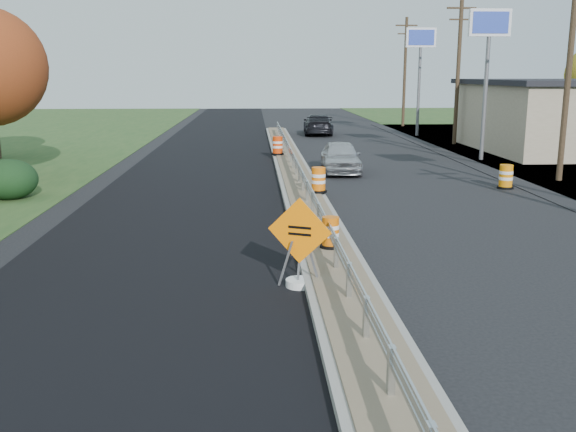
{
  "coord_description": "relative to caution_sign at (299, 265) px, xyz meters",
  "views": [
    {
      "loc": [
        -1.87,
        -18.13,
        4.59
      ],
      "look_at": [
        -1.03,
        -2.42,
        1.1
      ],
      "focal_mm": 40.0,
      "sensor_mm": 36.0,
      "label": 1
    }
  ],
  "objects": [
    {
      "name": "caution_sign",
      "position": [
        0.0,
        0.0,
        0.0
      ],
      "size": [
        1.35,
        0.61,
        2.0
      ],
      "rotation": [
        0.0,
        0.0,
        -0.41
      ],
      "color": "white",
      "rests_on": "ground"
    },
    {
      "name": "utility_pole_nmid",
      "position": [
        12.4,
        28.7,
        4.42
      ],
      "size": [
        1.9,
        0.26,
        9.4
      ],
      "color": "#473523",
      "rests_on": "ground"
    },
    {
      "name": "milled_overlay",
      "position": [
        -3.5,
        14.7,
        -0.5
      ],
      "size": [
        7.2,
        120.0,
        0.01
      ],
      "primitive_type": "cube",
      "color": "black",
      "rests_on": "ground"
    },
    {
      "name": "barrel_median_far",
      "position": [
        0.35,
        21.87,
        0.2
      ],
      "size": [
        0.69,
        0.69,
        1.01
      ],
      "color": "black",
      "rests_on": "median"
    },
    {
      "name": "pylon_sign_mid",
      "position": [
        11.4,
        20.7,
        5.97
      ],
      "size": [
        2.2,
        0.3,
        7.9
      ],
      "color": "slate",
      "rests_on": "ground"
    },
    {
      "name": "median",
      "position": [
        0.9,
        12.7,
        -0.4
      ],
      "size": [
        1.6,
        55.0,
        0.23
      ],
      "color": "gray",
      "rests_on": "ground"
    },
    {
      "name": "barrel_median_mid",
      "position": [
        1.45,
        10.26,
        0.17
      ],
      "size": [
        0.65,
        0.65,
        0.95
      ],
      "color": "black",
      "rests_on": "median"
    },
    {
      "name": "guardrail",
      "position": [
        0.9,
        13.7,
        0.22
      ],
      "size": [
        0.1,
        46.15,
        0.72
      ],
      "color": "silver",
      "rests_on": "median"
    },
    {
      "name": "barrel_median_near",
      "position": [
        0.97,
        2.42,
        0.1
      ],
      "size": [
        0.55,
        0.55,
        0.8
      ],
      "color": "black",
      "rests_on": "median"
    },
    {
      "name": "pylon_sign_north",
      "position": [
        11.4,
        34.7,
        5.97
      ],
      "size": [
        2.2,
        0.3,
        7.9
      ],
      "color": "slate",
      "rests_on": "ground"
    },
    {
      "name": "car_dark_far",
      "position": [
        4.03,
        36.25,
        0.28
      ],
      "size": [
        2.54,
        5.55,
        1.57
      ],
      "primitive_type": "imported",
      "rotation": [
        0.0,
        0.0,
        3.08
      ],
      "color": "black",
      "rests_on": "ground"
    },
    {
      "name": "utility_pole_north",
      "position": [
        12.4,
        43.7,
        4.42
      ],
      "size": [
        1.9,
        0.26,
        9.4
      ],
      "color": "#473523",
      "rests_on": "ground"
    },
    {
      "name": "utility_pole_smid",
      "position": [
        12.4,
        13.7,
        4.42
      ],
      "size": [
        1.9,
        0.26,
        9.4
      ],
      "color": "#473523",
      "rests_on": "ground"
    },
    {
      "name": "ground",
      "position": [
        0.9,
        4.7,
        -0.51
      ],
      "size": [
        140.0,
        140.0,
        0.0
      ],
      "primitive_type": "plane",
      "color": "black",
      "rests_on": "ground"
    },
    {
      "name": "barrel_shoulder_near",
      "position": [
        9.32,
        11.95,
        -0.04
      ],
      "size": [
        0.67,
        0.67,
        0.98
      ],
      "color": "black",
      "rests_on": "ground"
    },
    {
      "name": "hedge_north",
      "position": [
        -10.1,
        10.7,
        0.25
      ],
      "size": [
        2.09,
        2.09,
        1.52
      ],
      "primitive_type": "ellipsoid",
      "color": "black",
      "rests_on": "ground"
    },
    {
      "name": "car_silver",
      "position": [
        3.15,
        16.73,
        0.23
      ],
      "size": [
        1.94,
        4.43,
        1.49
      ],
      "primitive_type": "imported",
      "rotation": [
        0.0,
        0.0,
        -0.04
      ],
      "color": "#BBBCC1",
      "rests_on": "ground"
    }
  ]
}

